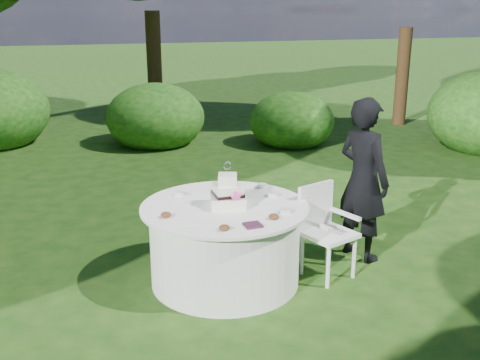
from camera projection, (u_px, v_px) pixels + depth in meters
The scene contains 9 objects.
ground at pixel (225, 281), 5.40m from camera, with size 80.00×80.00×0.00m, color #14370F.
napkins at pixel (253, 225), 4.68m from camera, with size 0.14×0.14×0.02m, color #411C32.
feather_plume at pixel (203, 223), 4.72m from camera, with size 0.48×0.07×0.01m, color white.
guest at pixel (363, 179), 5.71m from camera, with size 0.62×0.40×1.69m, color black.
table at pixel (225, 243), 5.29m from camera, with size 1.56×1.56×0.77m.
cake at pixel (228, 194), 5.13m from camera, with size 0.38×0.38×0.43m.
chair at pixel (323, 224), 5.42m from camera, with size 0.55×0.55×0.90m.
votives at pixel (249, 196), 5.38m from camera, with size 0.95×0.89×0.04m.
petal_cups at pixel (221, 219), 4.76m from camera, with size 0.96×0.54×0.05m.
Camera 1 is at (-1.47, -4.66, 2.50)m, focal length 42.00 mm.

